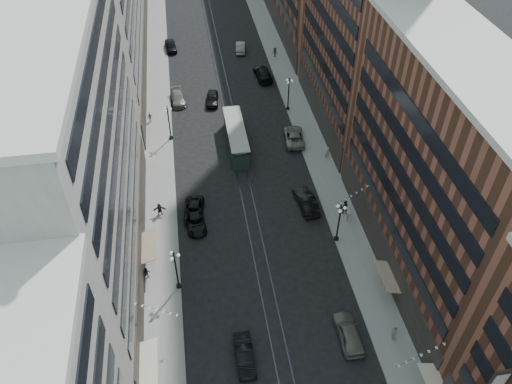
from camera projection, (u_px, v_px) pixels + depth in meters
ground at (230, 115)px, 77.64m from camera, size 220.00×220.00×0.00m
sidewalk_west at (158, 88)px, 83.64m from camera, size 4.00×180.00×0.15m
sidewalk_east at (286, 77)px, 86.17m from camera, size 4.00×180.00×0.15m
rail_west at (219, 83)px, 84.87m from camera, size 0.12×180.00×0.02m
rail_east at (227, 82)px, 85.03m from camera, size 0.12×180.00×0.02m
building_west_mid at (77, 163)px, 46.52m from camera, size 8.00×36.00×28.00m
building_east_mid at (439, 177)px, 48.11m from camera, size 8.00×30.00×24.00m
lamppost_sw_far at (176, 269)px, 51.07m from camera, size 1.03×1.14×5.52m
lamppost_sw_mid at (169, 122)px, 70.84m from camera, size 1.03×1.14×5.52m
lamppost_se_far at (339, 221)px, 56.12m from camera, size 1.03×1.14×5.52m
lamppost_se_mid at (289, 93)px, 76.61m from camera, size 1.03×1.14×5.52m
streetcar at (236, 138)px, 70.74m from camera, size 2.51×11.34×3.14m
car_2 at (196, 222)px, 59.48m from camera, size 2.64×5.01×1.34m
car_4 at (349, 333)px, 48.08m from camera, size 2.10×5.16×1.76m
car_5 at (245, 355)px, 46.45m from camera, size 1.71×4.74×1.56m
pedestrian_2 at (147, 273)px, 53.38m from camera, size 0.84×0.57×1.59m
pedestrian_4 at (394, 332)px, 47.86m from camera, size 0.89×1.23×1.91m
car_7 at (194, 210)px, 60.86m from camera, size 2.89×5.27×1.40m
car_8 at (178, 98)px, 79.98m from camera, size 2.55×5.38×1.51m
car_9 at (171, 46)px, 93.45m from camera, size 2.37×5.04×1.67m
car_10 at (306, 201)px, 61.80m from camera, size 2.47×5.60×1.79m
car_11 at (294, 136)px, 72.10m from camera, size 3.34×6.14×1.63m
car_12 at (263, 73)px, 85.56m from camera, size 2.93×6.31×1.78m
car_13 at (212, 99)px, 79.73m from camera, size 2.47×4.86×1.58m
car_14 at (240, 47)px, 93.10m from camera, size 2.26×4.92×1.56m
pedestrian_5 at (160, 209)px, 60.61m from camera, size 1.55×0.45×1.67m
pedestrian_6 at (150, 117)px, 75.56m from camera, size 0.97×0.62×1.53m
pedestrian_7 at (345, 207)px, 60.73m from camera, size 1.05×0.76×1.95m
pedestrian_8 at (327, 152)px, 68.86m from camera, size 0.67×0.44×1.82m
pedestrian_9 at (275, 52)px, 91.12m from camera, size 1.20×0.87×1.71m
pedestrian_extra_0 at (348, 216)px, 59.86m from camera, size 1.09×0.82×1.56m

